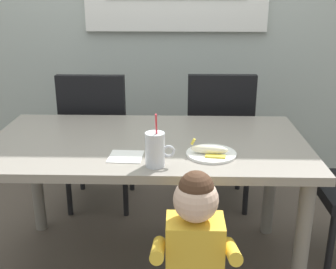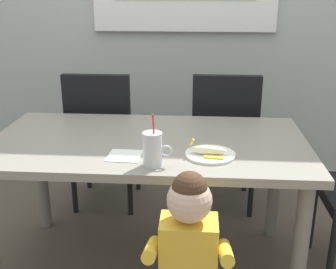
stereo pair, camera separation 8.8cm
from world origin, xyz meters
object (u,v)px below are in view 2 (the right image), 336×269
dining_table (149,157)px  dining_chair_right (224,134)px  toddler_standing (188,247)px  milk_cup (153,151)px  paper_napkin (125,156)px  snack_plate (210,155)px  dining_chair_left (103,133)px  peeled_banana (209,151)px

dining_table → dining_chair_right: 0.80m
toddler_standing → milk_cup: 0.43m
toddler_standing → paper_napkin: size_ratio=5.59×
snack_plate → dining_chair_left: bearing=129.9°
dining_table → dining_chair_left: bearing=121.2°
dining_chair_left → milk_cup: 1.08m
dining_chair_right → milk_cup: size_ratio=3.89×
peeled_banana → paper_napkin: size_ratio=1.16×
dining_table → dining_chair_left: 0.75m
dining_chair_right → snack_plate: (-0.11, -0.86, 0.20)m
dining_chair_left → paper_napkin: size_ratio=6.40×
dining_chair_right → paper_napkin: 1.04m
snack_plate → paper_napkin: size_ratio=1.53×
dining_table → peeled_banana: (0.30, -0.21, 0.13)m
toddler_standing → peeled_banana: (0.08, 0.40, 0.24)m
milk_cup → dining_table: bearing=100.3°
dining_table → snack_plate: 0.38m
dining_chair_left → snack_plate: size_ratio=4.17×
peeled_banana → paper_napkin: bearing=-177.2°
snack_plate → peeled_banana: peeled_banana is taller
toddler_standing → milk_cup: milk_cup is taller
dining_table → paper_napkin: (-0.08, -0.23, 0.10)m
milk_cup → peeled_banana: bearing=25.4°
toddler_standing → snack_plate: (0.08, 0.41, 0.22)m
milk_cup → snack_plate: bearing=27.5°
dining_chair_left → milk_cup: bearing=114.8°
dining_table → milk_cup: 0.37m
snack_plate → paper_napkin: (-0.39, -0.03, -0.00)m
toddler_standing → milk_cup: bearing=120.2°
dining_table → peeled_banana: bearing=-34.8°
dining_table → paper_napkin: 0.26m
dining_chair_right → toddler_standing: size_ratio=1.15×
dining_chair_right → dining_table: bearing=57.8°
peeled_banana → dining_table: bearing=145.2°
toddler_standing → paper_napkin: bearing=128.9°
dining_chair_right → dining_chair_left: bearing=2.5°
snack_plate → paper_napkin: bearing=-175.0°
milk_cup → paper_napkin: size_ratio=1.64×
dining_chair_right → milk_cup: bearing=69.9°
dining_table → milk_cup: (0.06, -0.32, 0.16)m
snack_plate → dining_table: bearing=147.9°
dining_chair_left → milk_cup: (0.44, -0.96, 0.26)m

